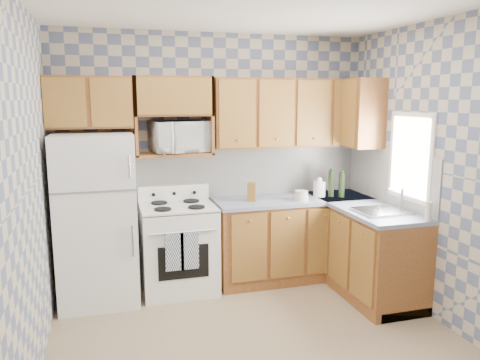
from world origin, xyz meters
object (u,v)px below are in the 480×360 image
at_px(microwave, 180,136).
at_px(electric_kettle, 319,189).
at_px(stove_body, 179,249).
at_px(refrigerator, 96,219).

xyz_separation_m(microwave, electric_kettle, (1.53, -0.18, -0.61)).
bearing_deg(stove_body, refrigerator, -178.22).
bearing_deg(refrigerator, microwave, 13.72).
relative_size(microwave, electric_kettle, 3.54).
relative_size(refrigerator, stove_body, 1.87).
bearing_deg(stove_body, microwave, 68.60).
xyz_separation_m(stove_body, microwave, (0.07, 0.19, 1.16)).
height_order(stove_body, microwave, microwave).
bearing_deg(microwave, electric_kettle, -18.84).
bearing_deg(refrigerator, stove_body, 1.78).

